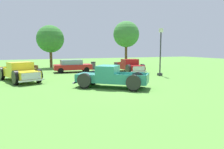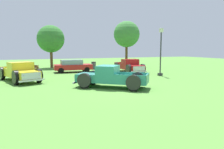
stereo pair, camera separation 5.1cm
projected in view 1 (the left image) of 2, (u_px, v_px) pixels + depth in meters
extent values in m
plane|color=#548C38|center=(119.00, 89.00, 13.90)|extent=(80.00, 80.00, 0.00)
cube|color=#2D8475|center=(89.00, 77.00, 14.66)|extent=(2.08, 2.08, 0.54)
cube|color=silver|center=(79.00, 77.00, 14.86)|extent=(0.87, 1.10, 0.45)
sphere|color=silver|center=(76.00, 78.00, 14.28)|extent=(0.20, 0.20, 0.20)
sphere|color=silver|center=(83.00, 76.00, 15.42)|extent=(0.20, 0.20, 0.20)
cube|color=#2D8475|center=(108.00, 74.00, 14.25)|extent=(2.01, 2.08, 1.13)
cube|color=#8C9EA8|center=(99.00, 70.00, 14.38)|extent=(0.90, 1.15, 0.50)
cube|color=#2D8475|center=(132.00, 82.00, 13.86)|extent=(2.63, 2.56, 0.10)
cube|color=#2D8475|center=(130.00, 79.00, 13.08)|extent=(1.68, 1.32, 0.54)
cube|color=#2D8475|center=(134.00, 76.00, 14.57)|extent=(1.68, 1.32, 0.54)
cube|color=#2D8475|center=(147.00, 78.00, 13.56)|extent=(1.06, 1.35, 0.54)
cylinder|color=black|center=(84.00, 83.00, 13.91)|extent=(0.72, 0.63, 0.75)
cylinder|color=#B7B7BC|center=(84.00, 83.00, 13.90)|extent=(0.38, 0.37, 0.30)
cylinder|color=black|center=(84.00, 80.00, 13.88)|extent=(0.91, 0.79, 0.94)
cylinder|color=black|center=(93.00, 79.00, 15.48)|extent=(0.72, 0.63, 0.75)
cylinder|color=#B7B7BC|center=(93.00, 79.00, 15.49)|extent=(0.38, 0.37, 0.30)
cylinder|color=black|center=(93.00, 77.00, 15.45)|extent=(0.91, 0.79, 0.94)
cylinder|color=black|center=(134.00, 85.00, 13.02)|extent=(0.72, 0.63, 0.75)
cylinder|color=#B7B7BC|center=(133.00, 85.00, 13.01)|extent=(0.38, 0.37, 0.30)
cylinder|color=black|center=(134.00, 82.00, 12.99)|extent=(0.91, 0.79, 0.94)
cylinder|color=black|center=(138.00, 81.00, 14.59)|extent=(0.72, 0.63, 0.75)
cylinder|color=#B7B7BC|center=(138.00, 81.00, 14.60)|extent=(0.38, 0.37, 0.30)
cylinder|color=black|center=(138.00, 79.00, 14.57)|extent=(0.91, 0.79, 0.94)
cube|color=silver|center=(79.00, 81.00, 14.91)|extent=(1.17, 1.48, 0.12)
cube|color=maroon|center=(135.00, 68.00, 21.73)|extent=(1.48, 1.46, 0.53)
cube|color=silver|center=(139.00, 69.00, 21.04)|extent=(1.31, 0.08, 0.44)
sphere|color=silver|center=(144.00, 68.00, 21.27)|extent=(0.19, 0.19, 0.19)
sphere|color=silver|center=(134.00, 68.00, 20.85)|extent=(0.19, 0.19, 0.19)
cube|color=maroon|center=(130.00, 64.00, 22.93)|extent=(1.62, 1.27, 1.10)
cube|color=#8C9EA8|center=(132.00, 62.00, 22.36)|extent=(1.39, 0.06, 0.49)
cube|color=maroon|center=(124.00, 67.00, 24.51)|extent=(1.63, 2.04, 0.10)
cube|color=maroon|center=(130.00, 65.00, 24.74)|extent=(0.10, 2.02, 0.53)
cube|color=maroon|center=(118.00, 65.00, 24.19)|extent=(0.10, 2.02, 0.53)
cube|color=maroon|center=(120.00, 64.00, 25.36)|extent=(1.60, 0.10, 0.53)
cylinder|color=black|center=(142.00, 70.00, 22.05)|extent=(0.22, 0.73, 0.73)
cylinder|color=#B7B7BC|center=(142.00, 70.00, 22.05)|extent=(0.23, 0.29, 0.29)
cylinder|color=black|center=(142.00, 68.00, 22.02)|extent=(0.28, 0.92, 0.92)
cylinder|color=black|center=(128.00, 71.00, 21.47)|extent=(0.22, 0.73, 0.73)
cylinder|color=#B7B7BC|center=(128.00, 71.00, 21.47)|extent=(0.23, 0.29, 0.29)
cylinder|color=black|center=(128.00, 69.00, 21.45)|extent=(0.28, 0.92, 0.92)
cylinder|color=black|center=(129.00, 67.00, 25.02)|extent=(0.22, 0.73, 0.73)
cylinder|color=#B7B7BC|center=(129.00, 67.00, 25.02)|extent=(0.23, 0.29, 0.29)
cylinder|color=black|center=(129.00, 66.00, 25.00)|extent=(0.28, 0.92, 0.92)
cylinder|color=black|center=(116.00, 68.00, 24.45)|extent=(0.22, 0.73, 0.73)
cylinder|color=#B7B7BC|center=(116.00, 68.00, 24.44)|extent=(0.23, 0.29, 0.29)
cylinder|color=black|center=(116.00, 66.00, 24.42)|extent=(0.28, 0.92, 0.92)
cube|color=silver|center=(139.00, 72.00, 21.04)|extent=(1.75, 0.12, 0.12)
cube|color=yellow|center=(27.00, 75.00, 15.73)|extent=(1.98, 1.97, 0.56)
cube|color=silver|center=(31.00, 76.00, 15.15)|extent=(1.33, 0.54, 0.47)
sphere|color=silver|center=(40.00, 75.00, 15.58)|extent=(0.20, 0.20, 0.20)
sphere|color=silver|center=(23.00, 76.00, 14.75)|extent=(0.20, 0.20, 0.20)
cube|color=yellow|center=(20.00, 69.00, 16.74)|extent=(2.06, 1.83, 1.17)
cube|color=#8C9EA8|center=(23.00, 67.00, 16.25)|extent=(1.39, 0.55, 0.52)
cube|color=yellow|center=(14.00, 74.00, 18.08)|extent=(2.34, 2.60, 0.10)
cube|color=yellow|center=(23.00, 70.00, 18.58)|extent=(0.82, 2.04, 0.56)
cube|color=yellow|center=(3.00, 71.00, 17.50)|extent=(0.82, 2.04, 0.56)
cube|color=yellow|center=(10.00, 69.00, 18.80)|extent=(1.63, 0.67, 0.56)
cylinder|color=black|center=(39.00, 78.00, 16.34)|extent=(0.48, 0.80, 0.77)
cylinder|color=#B7B7BC|center=(39.00, 78.00, 16.34)|extent=(0.34, 0.38, 0.31)
cylinder|color=black|center=(39.00, 75.00, 16.31)|extent=(0.61, 1.02, 0.98)
cylinder|color=black|center=(16.00, 80.00, 15.20)|extent=(0.48, 0.80, 0.77)
cylinder|color=#B7B7BC|center=(15.00, 80.00, 15.19)|extent=(0.34, 0.38, 0.31)
cylinder|color=black|center=(15.00, 77.00, 15.17)|extent=(0.61, 1.02, 0.98)
cylinder|color=black|center=(23.00, 74.00, 18.85)|extent=(0.48, 0.80, 0.77)
cylinder|color=#B7B7BC|center=(23.00, 74.00, 18.85)|extent=(0.34, 0.38, 0.31)
cylinder|color=black|center=(23.00, 71.00, 18.82)|extent=(0.61, 1.02, 0.98)
cylinder|color=black|center=(2.00, 75.00, 17.71)|extent=(0.48, 0.80, 0.77)
cylinder|color=#B7B7BC|center=(2.00, 75.00, 17.70)|extent=(0.34, 0.38, 0.31)
cylinder|color=black|center=(2.00, 73.00, 17.68)|extent=(0.61, 1.02, 0.98)
cube|color=silver|center=(32.00, 80.00, 15.16)|extent=(1.78, 0.74, 0.12)
cube|color=#B21E1E|center=(73.00, 67.00, 23.33)|extent=(4.15, 1.82, 0.56)
cube|color=#7F939E|center=(71.00, 62.00, 23.22)|extent=(2.34, 1.49, 0.51)
cylinder|color=black|center=(84.00, 68.00, 24.53)|extent=(0.60, 0.21, 0.59)
cylinder|color=black|center=(87.00, 70.00, 23.14)|extent=(0.60, 0.21, 0.59)
cylinder|color=black|center=(59.00, 69.00, 23.59)|extent=(0.60, 0.21, 0.59)
cylinder|color=black|center=(61.00, 71.00, 22.21)|extent=(0.60, 0.21, 0.59)
cube|color=#2D2D33|center=(160.00, 74.00, 20.44)|extent=(0.36, 0.36, 0.25)
cylinder|color=#2D2D33|center=(160.00, 53.00, 20.18)|extent=(0.12, 0.12, 3.90)
cube|color=#F2EACC|center=(161.00, 30.00, 19.91)|extent=(0.28, 0.28, 0.36)
cone|color=#2D2D33|center=(161.00, 28.00, 19.89)|extent=(0.32, 0.32, 0.14)
cube|color=olive|center=(28.00, 66.00, 22.85)|extent=(1.80, 1.88, 0.06)
cube|color=olive|center=(23.00, 68.00, 23.09)|extent=(1.41, 1.53, 0.05)
cube|color=olive|center=(32.00, 69.00, 22.68)|extent=(1.41, 1.53, 0.05)
cube|color=olive|center=(33.00, 69.00, 23.64)|extent=(1.10, 0.99, 0.75)
cube|color=olive|center=(22.00, 70.00, 22.15)|extent=(1.10, 0.99, 0.75)
cylinder|color=#4C4C51|center=(93.00, 66.00, 26.44)|extent=(0.56, 0.56, 0.85)
cylinder|color=black|center=(93.00, 62.00, 26.38)|extent=(0.59, 0.59, 0.10)
cylinder|color=brown|center=(126.00, 55.00, 30.48)|extent=(0.36, 0.36, 3.23)
sphere|color=#3D7F38|center=(126.00, 34.00, 30.10)|extent=(3.71, 3.71, 3.71)
cylinder|color=brown|center=(51.00, 59.00, 28.29)|extent=(0.36, 0.36, 2.51)
sphere|color=#33752D|center=(50.00, 39.00, 27.96)|extent=(3.61, 3.61, 3.61)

